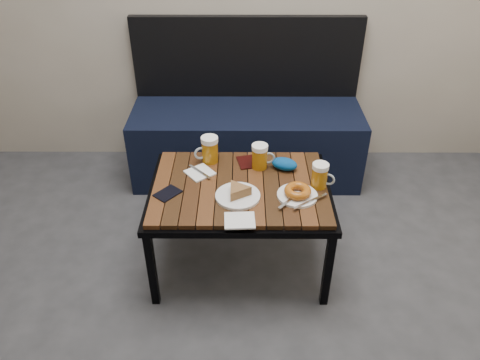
{
  "coord_description": "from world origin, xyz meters",
  "views": [
    {
      "loc": [
        0.03,
        -0.82,
        1.72
      ],
      "look_at": [
        0.02,
        0.93,
        0.5
      ],
      "focal_mm": 35.0,
      "sensor_mm": 36.0,
      "label": 1
    }
  ],
  "objects_px": {
    "plate_bagel": "(298,193)",
    "knit_pouch": "(284,164)",
    "bench": "(247,135)",
    "beer_mug_right": "(320,175)",
    "beer_mug_centre": "(260,156)",
    "cafe_table": "(240,193)",
    "passport_navy": "(168,193)",
    "passport_burgundy": "(247,162)",
    "plate_pie": "(238,193)",
    "beer_mug_left": "(209,149)"
  },
  "relations": [
    {
      "from": "beer_mug_right",
      "to": "plate_bagel",
      "type": "xyz_separation_m",
      "value": [
        -0.11,
        -0.08,
        -0.04
      ]
    },
    {
      "from": "plate_bagel",
      "to": "knit_pouch",
      "type": "xyz_separation_m",
      "value": [
        -0.04,
        0.23,
        0.01
      ]
    },
    {
      "from": "cafe_table",
      "to": "passport_burgundy",
      "type": "xyz_separation_m",
      "value": [
        0.03,
        0.19,
        0.05
      ]
    },
    {
      "from": "passport_navy",
      "to": "knit_pouch",
      "type": "relative_size",
      "value": 0.89
    },
    {
      "from": "beer_mug_right",
      "to": "plate_pie",
      "type": "relative_size",
      "value": 0.6
    },
    {
      "from": "beer_mug_left",
      "to": "plate_bagel",
      "type": "xyz_separation_m",
      "value": [
        0.41,
        -0.29,
        -0.05
      ]
    },
    {
      "from": "passport_navy",
      "to": "cafe_table",
      "type": "bearing_deg",
      "value": 52.87
    },
    {
      "from": "passport_navy",
      "to": "passport_burgundy",
      "type": "distance_m",
      "value": 0.44
    },
    {
      "from": "passport_navy",
      "to": "beer_mug_centre",
      "type": "bearing_deg",
      "value": 68.26
    },
    {
      "from": "cafe_table",
      "to": "beer_mug_right",
      "type": "bearing_deg",
      "value": -1.36
    },
    {
      "from": "cafe_table",
      "to": "beer_mug_centre",
      "type": "bearing_deg",
      "value": 57.33
    },
    {
      "from": "beer_mug_right",
      "to": "passport_burgundy",
      "type": "relative_size",
      "value": 1.01
    },
    {
      "from": "plate_bagel",
      "to": "cafe_table",
      "type": "bearing_deg",
      "value": 160.91
    },
    {
      "from": "passport_navy",
      "to": "passport_burgundy",
      "type": "xyz_separation_m",
      "value": [
        0.36,
        0.26,
        0.0
      ]
    },
    {
      "from": "beer_mug_centre",
      "to": "passport_navy",
      "type": "distance_m",
      "value": 0.48
    },
    {
      "from": "beer_mug_right",
      "to": "beer_mug_centre",
      "type": "bearing_deg",
      "value": 171.45
    },
    {
      "from": "beer_mug_centre",
      "to": "beer_mug_right",
      "type": "distance_m",
      "value": 0.31
    },
    {
      "from": "plate_bagel",
      "to": "passport_navy",
      "type": "distance_m",
      "value": 0.58
    },
    {
      "from": "passport_navy",
      "to": "knit_pouch",
      "type": "bearing_deg",
      "value": 61.79
    },
    {
      "from": "plate_bagel",
      "to": "plate_pie",
      "type": "bearing_deg",
      "value": -178.91
    },
    {
      "from": "beer_mug_centre",
      "to": "plate_pie",
      "type": "xyz_separation_m",
      "value": [
        -0.11,
        -0.24,
        -0.04
      ]
    },
    {
      "from": "bench",
      "to": "beer_mug_right",
      "type": "distance_m",
      "value": 0.94
    },
    {
      "from": "plate_pie",
      "to": "plate_bagel",
      "type": "bearing_deg",
      "value": 1.09
    },
    {
      "from": "cafe_table",
      "to": "plate_pie",
      "type": "distance_m",
      "value": 0.11
    },
    {
      "from": "passport_navy",
      "to": "knit_pouch",
      "type": "xyz_separation_m",
      "value": [
        0.54,
        0.21,
        0.02
      ]
    },
    {
      "from": "beer_mug_left",
      "to": "passport_navy",
      "type": "relative_size",
      "value": 1.19
    },
    {
      "from": "knit_pouch",
      "to": "passport_burgundy",
      "type": "bearing_deg",
      "value": 163.4
    },
    {
      "from": "beer_mug_left",
      "to": "passport_navy",
      "type": "distance_m",
      "value": 0.33
    },
    {
      "from": "cafe_table",
      "to": "beer_mug_centre",
      "type": "distance_m",
      "value": 0.21
    },
    {
      "from": "beer_mug_centre",
      "to": "cafe_table",
      "type": "bearing_deg",
      "value": -127.75
    },
    {
      "from": "knit_pouch",
      "to": "plate_bagel",
      "type": "bearing_deg",
      "value": -79.56
    },
    {
      "from": "plate_bagel",
      "to": "knit_pouch",
      "type": "height_order",
      "value": "knit_pouch"
    },
    {
      "from": "beer_mug_left",
      "to": "knit_pouch",
      "type": "height_order",
      "value": "beer_mug_left"
    },
    {
      "from": "cafe_table",
      "to": "knit_pouch",
      "type": "xyz_separation_m",
      "value": [
        0.21,
        0.14,
        0.07
      ]
    },
    {
      "from": "beer_mug_right",
      "to": "passport_burgundy",
      "type": "xyz_separation_m",
      "value": [
        -0.33,
        0.2,
        -0.06
      ]
    },
    {
      "from": "beer_mug_centre",
      "to": "plate_bagel",
      "type": "bearing_deg",
      "value": -61.3
    },
    {
      "from": "beer_mug_left",
      "to": "plate_pie",
      "type": "relative_size",
      "value": 0.67
    },
    {
      "from": "beer_mug_centre",
      "to": "knit_pouch",
      "type": "height_order",
      "value": "beer_mug_centre"
    },
    {
      "from": "beer_mug_left",
      "to": "beer_mug_centre",
      "type": "xyz_separation_m",
      "value": [
        0.25,
        -0.05,
        -0.0
      ]
    },
    {
      "from": "plate_pie",
      "to": "beer_mug_left",
      "type": "bearing_deg",
      "value": 115.41
    },
    {
      "from": "cafe_table",
      "to": "knit_pouch",
      "type": "bearing_deg",
      "value": 32.84
    },
    {
      "from": "bench",
      "to": "plate_pie",
      "type": "relative_size",
      "value": 6.99
    },
    {
      "from": "beer_mug_centre",
      "to": "passport_burgundy",
      "type": "bearing_deg",
      "value": 141.21
    },
    {
      "from": "plate_bagel",
      "to": "passport_navy",
      "type": "bearing_deg",
      "value": 178.23
    },
    {
      "from": "beer_mug_left",
      "to": "plate_pie",
      "type": "bearing_deg",
      "value": 95.89
    },
    {
      "from": "beer_mug_centre",
      "to": "passport_burgundy",
      "type": "distance_m",
      "value": 0.1
    },
    {
      "from": "bench",
      "to": "beer_mug_right",
      "type": "xyz_separation_m",
      "value": [
        0.32,
        -0.84,
        0.26
      ]
    },
    {
      "from": "plate_bagel",
      "to": "knit_pouch",
      "type": "distance_m",
      "value": 0.23
    },
    {
      "from": "bench",
      "to": "passport_navy",
      "type": "xyz_separation_m",
      "value": [
        -0.36,
        -0.9,
        0.2
      ]
    },
    {
      "from": "plate_pie",
      "to": "knit_pouch",
      "type": "distance_m",
      "value": 0.32
    }
  ]
}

